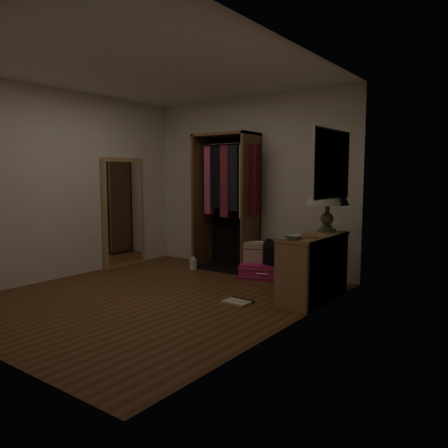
{
  "coord_description": "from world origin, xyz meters",
  "views": [
    {
      "loc": [
        3.64,
        -3.58,
        1.42
      ],
      "look_at": [
        0.3,
        0.95,
        0.8
      ],
      "focal_mm": 35.0,
      "sensor_mm": 36.0,
      "label": 1
    }
  ],
  "objects_px": {
    "pink_suitcase": "(265,270)",
    "white_jug": "(193,264)",
    "floor_mirror": "(124,212)",
    "console_bookshelf": "(315,265)",
    "black_bag": "(277,252)",
    "table_lamp": "(328,193)",
    "open_wardrobe": "(229,190)",
    "train_case": "(258,252)"
  },
  "relations": [
    {
      "from": "table_lamp",
      "to": "white_jug",
      "type": "distance_m",
      "value": 2.44
    },
    {
      "from": "console_bookshelf",
      "to": "floor_mirror",
      "type": "distance_m",
      "value": 3.27
    },
    {
      "from": "console_bookshelf",
      "to": "white_jug",
      "type": "height_order",
      "value": "console_bookshelf"
    },
    {
      "from": "pink_suitcase",
      "to": "table_lamp",
      "type": "height_order",
      "value": "table_lamp"
    },
    {
      "from": "pink_suitcase",
      "to": "train_case",
      "type": "xyz_separation_m",
      "value": [
        -0.14,
        0.06,
        0.24
      ]
    },
    {
      "from": "floor_mirror",
      "to": "black_bag",
      "type": "xyz_separation_m",
      "value": [
        2.44,
        0.57,
        -0.46
      ]
    },
    {
      "from": "white_jug",
      "to": "pink_suitcase",
      "type": "bearing_deg",
      "value": 9.08
    },
    {
      "from": "pink_suitcase",
      "to": "black_bag",
      "type": "bearing_deg",
      "value": -30.51
    },
    {
      "from": "open_wardrobe",
      "to": "pink_suitcase",
      "type": "height_order",
      "value": "open_wardrobe"
    },
    {
      "from": "open_wardrobe",
      "to": "black_bag",
      "type": "distance_m",
      "value": 1.26
    },
    {
      "from": "train_case",
      "to": "black_bag",
      "type": "relative_size",
      "value": 1.35
    },
    {
      "from": "console_bookshelf",
      "to": "pink_suitcase",
      "type": "height_order",
      "value": "console_bookshelf"
    },
    {
      "from": "console_bookshelf",
      "to": "table_lamp",
      "type": "height_order",
      "value": "table_lamp"
    },
    {
      "from": "table_lamp",
      "to": "open_wardrobe",
      "type": "bearing_deg",
      "value": 166.81
    },
    {
      "from": "pink_suitcase",
      "to": "black_bag",
      "type": "distance_m",
      "value": 0.35
    },
    {
      "from": "console_bookshelf",
      "to": "black_bag",
      "type": "distance_m",
      "value": 0.96
    },
    {
      "from": "open_wardrobe",
      "to": "floor_mirror",
      "type": "height_order",
      "value": "open_wardrobe"
    },
    {
      "from": "train_case",
      "to": "white_jug",
      "type": "height_order",
      "value": "train_case"
    },
    {
      "from": "pink_suitcase",
      "to": "train_case",
      "type": "relative_size",
      "value": 1.68
    },
    {
      "from": "pink_suitcase",
      "to": "floor_mirror",
      "type": "bearing_deg",
      "value": 171.93
    },
    {
      "from": "floor_mirror",
      "to": "train_case",
      "type": "bearing_deg",
      "value": 17.4
    },
    {
      "from": "table_lamp",
      "to": "pink_suitcase",
      "type": "bearing_deg",
      "value": 166.64
    },
    {
      "from": "train_case",
      "to": "white_jug",
      "type": "xyz_separation_m",
      "value": [
        -1.02,
        -0.24,
        -0.26
      ]
    },
    {
      "from": "floor_mirror",
      "to": "black_bag",
      "type": "relative_size",
      "value": 4.73
    },
    {
      "from": "floor_mirror",
      "to": "white_jug",
      "type": "height_order",
      "value": "floor_mirror"
    },
    {
      "from": "open_wardrobe",
      "to": "train_case",
      "type": "relative_size",
      "value": 4.23
    },
    {
      "from": "table_lamp",
      "to": "black_bag",
      "type": "bearing_deg",
      "value": 165.18
    },
    {
      "from": "console_bookshelf",
      "to": "white_jug",
      "type": "bearing_deg",
      "value": 170.25
    },
    {
      "from": "floor_mirror",
      "to": "black_bag",
      "type": "height_order",
      "value": "floor_mirror"
    },
    {
      "from": "train_case",
      "to": "table_lamp",
      "type": "bearing_deg",
      "value": -37.97
    },
    {
      "from": "open_wardrobe",
      "to": "black_bag",
      "type": "relative_size",
      "value": 5.7
    },
    {
      "from": "floor_mirror",
      "to": "open_wardrobe",
      "type": "bearing_deg",
      "value": 27.06
    },
    {
      "from": "pink_suitcase",
      "to": "table_lamp",
      "type": "distance_m",
      "value": 1.52
    },
    {
      "from": "pink_suitcase",
      "to": "white_jug",
      "type": "relative_size",
      "value": 4.12
    },
    {
      "from": "black_bag",
      "to": "table_lamp",
      "type": "relative_size",
      "value": 0.57
    },
    {
      "from": "table_lamp",
      "to": "white_jug",
      "type": "relative_size",
      "value": 3.21
    },
    {
      "from": "table_lamp",
      "to": "train_case",
      "type": "bearing_deg",
      "value": 165.54
    },
    {
      "from": "console_bookshelf",
      "to": "train_case",
      "type": "distance_m",
      "value": 1.3
    },
    {
      "from": "black_bag",
      "to": "pink_suitcase",
      "type": "bearing_deg",
      "value": -174.92
    },
    {
      "from": "console_bookshelf",
      "to": "open_wardrobe",
      "type": "relative_size",
      "value": 0.55
    },
    {
      "from": "train_case",
      "to": "console_bookshelf",
      "type": "bearing_deg",
      "value": -51.66
    },
    {
      "from": "table_lamp",
      "to": "white_jug",
      "type": "height_order",
      "value": "table_lamp"
    }
  ]
}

